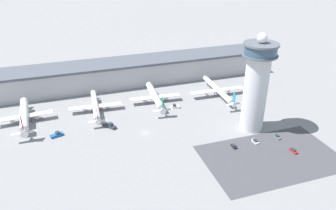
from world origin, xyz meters
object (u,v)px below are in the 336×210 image
at_px(airplane_gate_bravo, 95,106).
at_px(service_truck_baggage, 110,126).
at_px(car_navy_sedan, 293,151).
at_px(car_silver_sedan, 255,141).
at_px(service_truck_catering, 57,135).
at_px(car_white_wagon, 234,146).
at_px(airplane_gate_alpha, 24,116).
at_px(airplane_gate_charlie, 155,97).
at_px(control_tower, 256,84).
at_px(service_truck_fuel, 175,107).
at_px(car_black_suv, 277,137).
at_px(airplane_gate_delta, 218,90).

distance_m(airplane_gate_bravo, service_truck_baggage, 21.45).
relative_size(car_navy_sedan, car_silver_sedan, 1.05).
xyz_separation_m(service_truck_catering, car_white_wagon, (82.77, -38.08, -0.30)).
xyz_separation_m(service_truck_catering, car_silver_sedan, (95.06, -37.61, -0.24)).
distance_m(airplane_gate_alpha, airplane_gate_charlie, 76.14).
height_order(airplane_gate_alpha, car_white_wagon, airplane_gate_alpha).
relative_size(car_white_wagon, car_navy_sedan, 0.85).
height_order(control_tower, car_silver_sedan, control_tower).
bearing_deg(airplane_gate_charlie, airplane_gate_bravo, -179.57).
xyz_separation_m(airplane_gate_charlie, service_truck_catering, (-59.81, -21.53, -3.32)).
distance_m(service_truck_fuel, car_navy_sedan, 72.92).
bearing_deg(service_truck_catering, airplane_gate_bravo, 42.96).
bearing_deg(airplane_gate_charlie, car_white_wagon, -68.93).
height_order(airplane_gate_charlie, service_truck_catering, airplane_gate_charlie).
relative_size(airplane_gate_bravo, car_black_suv, 9.38).
relative_size(car_black_suv, car_white_wagon, 1.07).
height_order(control_tower, airplane_gate_bravo, control_tower).
distance_m(airplane_gate_alpha, airplane_gate_bravo, 39.18).
bearing_deg(car_silver_sedan, airplane_gate_alpha, 152.66).
bearing_deg(service_truck_catering, car_silver_sedan, -21.59).
distance_m(airplane_gate_charlie, airplane_gate_delta, 41.74).
bearing_deg(airplane_gate_charlie, airplane_gate_alpha, -178.83).
xyz_separation_m(airplane_gate_bravo, car_navy_sedan, (85.30, -71.82, -3.07)).
relative_size(airplane_gate_bravo, service_truck_fuel, 6.85).
relative_size(airplane_gate_charlie, service_truck_fuel, 6.92).
bearing_deg(airplane_gate_bravo, car_navy_sedan, -40.10).
bearing_deg(car_white_wagon, service_truck_catering, 155.29).
height_order(airplane_gate_delta, service_truck_baggage, airplane_gate_delta).
height_order(airplane_gate_alpha, airplane_gate_delta, airplane_gate_alpha).
xyz_separation_m(control_tower, airplane_gate_alpha, (-116.80, 44.11, -21.55)).
bearing_deg(car_white_wagon, car_navy_sedan, -26.20).
distance_m(service_truck_baggage, car_white_wagon, 67.29).
distance_m(service_truck_fuel, car_silver_sedan, 55.14).
xyz_separation_m(service_truck_catering, service_truck_baggage, (27.67, 0.53, 0.15)).
height_order(airplane_gate_alpha, car_silver_sedan, airplane_gate_alpha).
bearing_deg(car_white_wagon, car_silver_sedan, 2.20).
height_order(airplane_gate_charlie, service_truck_baggage, airplane_gate_charlie).
height_order(airplane_gate_bravo, car_navy_sedan, airplane_gate_bravo).
height_order(airplane_gate_alpha, airplane_gate_bravo, airplane_gate_alpha).
bearing_deg(service_truck_baggage, airplane_gate_alpha, 156.15).
height_order(service_truck_fuel, car_black_suv, service_truck_fuel).
xyz_separation_m(service_truck_catering, car_navy_sedan, (108.13, -50.56, -0.23)).
relative_size(airplane_gate_charlie, car_black_suv, 9.46).
bearing_deg(car_navy_sedan, service_truck_baggage, 147.59).
bearing_deg(car_navy_sedan, car_black_suv, 89.66).
xyz_separation_m(airplane_gate_alpha, service_truck_fuel, (85.48, -8.90, -3.60)).
height_order(car_navy_sedan, car_silver_sedan, car_navy_sedan).
height_order(service_truck_fuel, car_silver_sedan, service_truck_fuel).
bearing_deg(airplane_gate_alpha, airplane_gate_delta, -0.93).
distance_m(control_tower, car_navy_sedan, 37.46).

